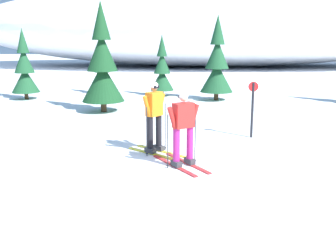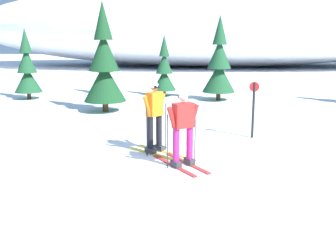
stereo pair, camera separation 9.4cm
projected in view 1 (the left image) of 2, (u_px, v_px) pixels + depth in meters
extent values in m
plane|color=white|center=(172.00, 159.00, 9.28)|extent=(120.00, 120.00, 0.00)
cube|color=red|center=(174.00, 165.00, 8.74)|extent=(1.08, 1.47, 0.03)
cube|color=red|center=(187.00, 163.00, 8.92)|extent=(1.08, 1.47, 0.03)
cube|color=#38383D|center=(176.00, 163.00, 8.64)|extent=(0.28, 0.31, 0.12)
cube|color=#38383D|center=(190.00, 161.00, 8.82)|extent=(0.28, 0.31, 0.12)
cylinder|color=#B7237A|center=(176.00, 145.00, 8.55)|extent=(0.15, 0.15, 0.74)
cylinder|color=#B7237A|center=(190.00, 143.00, 8.73)|extent=(0.15, 0.15, 0.74)
cube|color=red|center=(183.00, 115.00, 8.51)|extent=(0.51, 0.46, 0.55)
cylinder|color=red|center=(173.00, 120.00, 8.38)|extent=(0.28, 0.24, 0.58)
cylinder|color=red|center=(194.00, 117.00, 8.66)|extent=(0.28, 0.24, 0.58)
sphere|color=beige|center=(184.00, 97.00, 8.42)|extent=(0.19, 0.19, 0.19)
sphere|color=white|center=(184.00, 96.00, 8.42)|extent=(0.21, 0.21, 0.21)
cube|color=black|center=(182.00, 96.00, 8.49)|extent=(0.14, 0.12, 0.07)
cylinder|color=#2D2D33|center=(168.00, 142.00, 8.48)|extent=(0.02, 0.02, 1.21)
cylinder|color=#2D2D33|center=(168.00, 165.00, 8.60)|extent=(0.07, 0.07, 0.01)
cylinder|color=#2D2D33|center=(195.00, 137.00, 8.86)|extent=(0.02, 0.02, 1.21)
cylinder|color=#2D2D33|center=(195.00, 160.00, 8.97)|extent=(0.07, 0.07, 0.01)
cube|color=gold|center=(162.00, 151.00, 9.84)|extent=(1.39, 1.08, 0.03)
cube|color=gold|center=(153.00, 154.00, 9.60)|extent=(1.39, 1.08, 0.03)
cube|color=#38383D|center=(159.00, 148.00, 9.89)|extent=(0.31, 0.28, 0.12)
cube|color=#38383D|center=(150.00, 150.00, 9.65)|extent=(0.31, 0.28, 0.12)
cylinder|color=black|center=(159.00, 130.00, 9.79)|extent=(0.15, 0.15, 0.80)
cylinder|color=black|center=(150.00, 132.00, 9.56)|extent=(0.15, 0.15, 0.80)
cube|color=orange|center=(154.00, 104.00, 9.53)|extent=(0.43, 0.46, 0.59)
cylinder|color=orange|center=(161.00, 105.00, 9.73)|extent=(0.25, 0.28, 0.58)
cylinder|color=orange|center=(147.00, 107.00, 9.36)|extent=(0.25, 0.28, 0.58)
sphere|color=#A37556|center=(154.00, 87.00, 9.44)|extent=(0.19, 0.19, 0.19)
sphere|color=white|center=(154.00, 86.00, 9.44)|extent=(0.21, 0.21, 0.21)
cube|color=black|center=(157.00, 87.00, 9.39)|extent=(0.12, 0.14, 0.07)
cylinder|color=#2D2D33|center=(165.00, 127.00, 9.87)|extent=(0.02, 0.02, 1.22)
cylinder|color=#2D2D33|center=(165.00, 148.00, 9.99)|extent=(0.07, 0.07, 0.01)
cylinder|color=#2D2D33|center=(147.00, 132.00, 9.37)|extent=(0.02, 0.02, 1.22)
cylinder|color=#2D2D33|center=(147.00, 153.00, 9.49)|extent=(0.07, 0.07, 0.01)
cylinder|color=#47301E|center=(26.00, 95.00, 18.28)|extent=(0.18, 0.18, 0.45)
cone|color=#1E512D|center=(25.00, 80.00, 18.14)|extent=(1.28, 1.28, 1.14)
cone|color=#1E512D|center=(24.00, 60.00, 17.95)|extent=(0.92, 0.92, 1.14)
cone|color=#1E512D|center=(22.00, 40.00, 17.76)|extent=(0.56, 0.56, 1.14)
cylinder|color=#47301E|center=(103.00, 90.00, 20.03)|extent=(0.16, 0.16, 0.40)
cone|color=#1E512D|center=(102.00, 78.00, 19.90)|extent=(1.15, 1.15, 1.03)
cone|color=#1E512D|center=(102.00, 62.00, 19.73)|extent=(0.83, 0.83, 1.03)
cone|color=#1E512D|center=(101.00, 46.00, 19.56)|extent=(0.50, 0.50, 1.03)
cylinder|color=#47301E|center=(104.00, 105.00, 15.15)|extent=(0.23, 0.23, 0.57)
cone|color=#194723|center=(103.00, 82.00, 14.97)|extent=(1.63, 1.63, 1.46)
cone|color=#194723|center=(102.00, 52.00, 14.73)|extent=(1.18, 1.18, 1.46)
cone|color=#194723|center=(101.00, 20.00, 14.49)|extent=(0.72, 0.72, 1.46)
cylinder|color=#47301E|center=(162.00, 92.00, 19.26)|extent=(0.16, 0.16, 0.41)
cone|color=#1E512D|center=(162.00, 80.00, 19.13)|extent=(1.16, 1.16, 1.04)
cone|color=#1E512D|center=(162.00, 63.00, 18.96)|extent=(0.83, 0.83, 1.04)
cone|color=#1E512D|center=(162.00, 46.00, 18.79)|extent=(0.51, 0.51, 1.04)
cylinder|color=#47301E|center=(216.00, 95.00, 18.00)|extent=(0.21, 0.21, 0.53)
cone|color=#1E512D|center=(217.00, 77.00, 17.84)|extent=(1.50, 1.50, 1.35)
cone|color=#1E512D|center=(217.00, 54.00, 17.62)|extent=(1.08, 1.08, 1.35)
cone|color=#1E512D|center=(218.00, 29.00, 17.39)|extent=(0.66, 0.66, 1.35)
ellipsoid|color=white|center=(209.00, 26.00, 39.34)|extent=(49.47, 20.09, 8.11)
cylinder|color=black|center=(252.00, 110.00, 11.12)|extent=(0.07, 0.07, 1.60)
cylinder|color=red|center=(253.00, 87.00, 10.97)|extent=(0.28, 0.02, 0.28)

